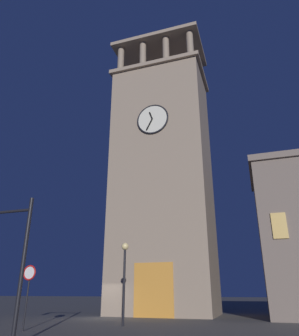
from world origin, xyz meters
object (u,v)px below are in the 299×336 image
Objects in this scene: clocktower at (163,177)px; no_horn_sign at (29,278)px; traffic_signal_near at (5,245)px; street_lamp at (125,266)px.

no_horn_sign is at bearing 74.80° from clocktower.
clocktower is at bearing -95.62° from traffic_signal_near.
traffic_signal_near is 1.74× the size of no_horn_sign.
street_lamp is 5.49m from no_horn_sign.
traffic_signal_near is at bearing 84.38° from clocktower.
street_lamp is 1.48× the size of no_horn_sign.
street_lamp is (-0.20, 9.41, -8.91)m from clocktower.
traffic_signal_near is 8.25m from street_lamp.
no_horn_sign is (1.89, -4.16, -1.11)m from traffic_signal_near.
clocktower reaches higher than street_lamp.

